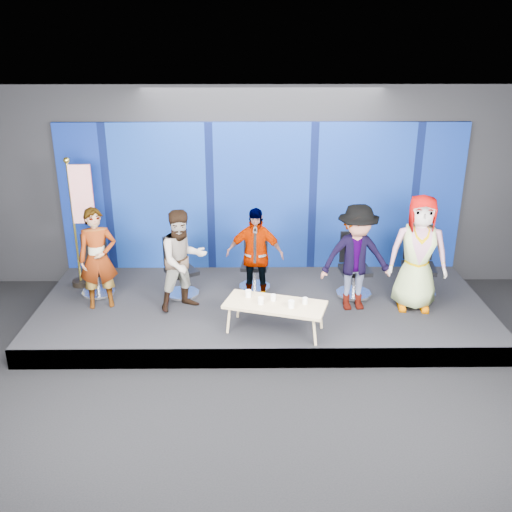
# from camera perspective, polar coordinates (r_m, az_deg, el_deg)

# --- Properties ---
(ground) EXTENTS (10.00, 10.00, 0.00)m
(ground) POSITION_cam_1_polar(r_m,az_deg,el_deg) (7.11, 1.15, -15.49)
(ground) COLOR black
(ground) RESTS_ON ground
(room_walls) EXTENTS (10.02, 8.02, 3.51)m
(room_walls) POSITION_cam_1_polar(r_m,az_deg,el_deg) (5.98, 1.32, 3.50)
(room_walls) COLOR black
(room_walls) RESTS_ON ground
(riser) EXTENTS (7.00, 3.00, 0.30)m
(riser) POSITION_cam_1_polar(r_m,az_deg,el_deg) (9.17, 0.71, -5.35)
(riser) COLOR black
(riser) RESTS_ON ground
(backdrop) EXTENTS (7.00, 0.08, 2.60)m
(backdrop) POSITION_cam_1_polar(r_m,az_deg,el_deg) (10.01, 0.57, 5.87)
(backdrop) COLOR #07165B
(backdrop) RESTS_ON riser
(chair_a) EXTENTS (0.67, 0.67, 0.97)m
(chair_a) POSITION_cam_1_polar(r_m,az_deg,el_deg) (9.60, -15.64, -1.83)
(chair_a) COLOR silver
(chair_a) RESTS_ON riser
(panelist_a) EXTENTS (0.65, 0.51, 1.58)m
(panelist_a) POSITION_cam_1_polar(r_m,az_deg,el_deg) (8.96, -15.53, -0.24)
(panelist_a) COLOR black
(panelist_a) RESTS_ON riser
(chair_b) EXTENTS (0.75, 0.75, 0.97)m
(chair_b) POSITION_cam_1_polar(r_m,az_deg,el_deg) (9.28, -7.55, -2.01)
(chair_b) COLOR silver
(chair_b) RESTS_ON riser
(panelist_b) EXTENTS (0.96, 0.90, 1.57)m
(panelist_b) POSITION_cam_1_polar(r_m,az_deg,el_deg) (8.64, -7.32, -0.43)
(panelist_b) COLOR black
(panelist_b) RESTS_ON riser
(chair_c) EXTENTS (0.59, 0.59, 0.95)m
(chair_c) POSITION_cam_1_polar(r_m,az_deg,el_deg) (9.45, -0.11, -1.42)
(chair_c) COLOR silver
(chair_c) RESTS_ON riser
(panelist_c) EXTENTS (0.93, 0.47, 1.53)m
(panelist_c) POSITION_cam_1_polar(r_m,az_deg,el_deg) (8.82, -0.12, 0.06)
(panelist_c) COLOR black
(panelist_c) RESTS_ON riser
(chair_d) EXTENTS (0.62, 0.62, 1.02)m
(chair_d) POSITION_cam_1_polar(r_m,az_deg,el_deg) (9.33, 9.76, -1.88)
(chair_d) COLOR silver
(chair_d) RESTS_ON riser
(panelist_d) EXTENTS (1.12, 0.70, 1.66)m
(panelist_d) POSITION_cam_1_polar(r_m,az_deg,el_deg) (8.68, 9.98, -0.18)
(panelist_d) COLOR black
(panelist_d) RESTS_ON riser
(chair_e) EXTENTS (0.70, 0.70, 1.11)m
(chair_e) POSITION_cam_1_polar(r_m,az_deg,el_deg) (9.55, 15.85, -1.68)
(chair_e) COLOR silver
(chair_e) RESTS_ON riser
(panelist_e) EXTENTS (0.95, 0.68, 1.79)m
(panelist_e) POSITION_cam_1_polar(r_m,az_deg,el_deg) (8.89, 15.91, 0.28)
(panelist_e) COLOR black
(panelist_e) RESTS_ON riser
(coffee_table) EXTENTS (1.52, 0.98, 0.43)m
(coffee_table) POSITION_cam_1_polar(r_m,az_deg,el_deg) (8.05, 1.92, -4.98)
(coffee_table) COLOR tan
(coffee_table) RESTS_ON riser
(mug_a) EXTENTS (0.09, 0.09, 0.10)m
(mug_a) POSITION_cam_1_polar(r_m,az_deg,el_deg) (8.20, -0.77, -3.78)
(mug_a) COLOR white
(mug_a) RESTS_ON coffee_table
(mug_b) EXTENTS (0.08, 0.08, 0.10)m
(mug_b) POSITION_cam_1_polar(r_m,az_deg,el_deg) (7.99, 0.49, -4.48)
(mug_b) COLOR white
(mug_b) RESTS_ON coffee_table
(mug_c) EXTENTS (0.08, 0.08, 0.09)m
(mug_c) POSITION_cam_1_polar(r_m,az_deg,el_deg) (8.10, 1.74, -4.18)
(mug_c) COLOR white
(mug_c) RESTS_ON coffee_table
(mug_d) EXTENTS (0.09, 0.09, 0.11)m
(mug_d) POSITION_cam_1_polar(r_m,az_deg,el_deg) (7.90, 3.55, -4.83)
(mug_d) COLOR white
(mug_d) RESTS_ON coffee_table
(mug_e) EXTENTS (0.08, 0.08, 0.09)m
(mug_e) POSITION_cam_1_polar(r_m,az_deg,el_deg) (8.03, 4.92, -4.49)
(mug_e) COLOR white
(mug_e) RESTS_ON coffee_table
(flag_stand) EXTENTS (0.50, 0.29, 2.18)m
(flag_stand) POSITION_cam_1_polar(r_m,az_deg,el_deg) (9.67, -17.16, 3.46)
(flag_stand) COLOR black
(flag_stand) RESTS_ON riser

